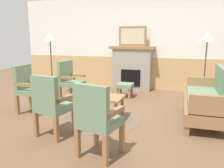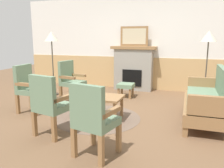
# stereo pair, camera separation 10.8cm
# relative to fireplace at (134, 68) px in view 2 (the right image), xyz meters

# --- Properties ---
(ground_plane) EXTENTS (14.00, 14.00, 0.00)m
(ground_plane) POSITION_rel_fireplace_xyz_m (0.00, -2.35, -0.65)
(ground_plane) COLOR brown
(wall_back) EXTENTS (7.20, 0.14, 2.70)m
(wall_back) POSITION_rel_fireplace_xyz_m (0.00, 0.25, 0.66)
(wall_back) COLOR white
(wall_back) RESTS_ON ground_plane
(fireplace) EXTENTS (1.30, 0.44, 1.28)m
(fireplace) POSITION_rel_fireplace_xyz_m (0.00, 0.00, 0.00)
(fireplace) COLOR gray
(fireplace) RESTS_ON ground_plane
(framed_picture) EXTENTS (0.80, 0.04, 0.56)m
(framed_picture) POSITION_rel_fireplace_xyz_m (0.00, 0.00, 0.91)
(framed_picture) COLOR olive
(framed_picture) RESTS_ON fireplace
(couch) EXTENTS (0.70, 1.80, 0.98)m
(couch) POSITION_rel_fireplace_xyz_m (1.89, -2.16, -0.26)
(couch) COLOR olive
(couch) RESTS_ON ground_plane
(coffee_table) EXTENTS (0.96, 0.56, 0.44)m
(coffee_table) POSITION_rel_fireplace_xyz_m (-0.08, -2.63, -0.27)
(coffee_table) COLOR olive
(coffee_table) RESTS_ON ground_plane
(round_rug) EXTENTS (1.65, 1.65, 0.01)m
(round_rug) POSITION_rel_fireplace_xyz_m (-0.08, -2.63, -0.65)
(round_rug) COLOR brown
(round_rug) RESTS_ON ground_plane
(book_on_table) EXTENTS (0.27, 0.22, 0.03)m
(book_on_table) POSITION_rel_fireplace_xyz_m (-0.19, -2.71, -0.20)
(book_on_table) COLOR maroon
(book_on_table) RESTS_ON coffee_table
(footstool) EXTENTS (0.40, 0.40, 0.36)m
(footstool) POSITION_rel_fireplace_xyz_m (0.02, -0.93, -0.37)
(footstool) COLOR olive
(footstool) RESTS_ON ground_plane
(armchair_near_fireplace) EXTENTS (0.48, 0.48, 0.98)m
(armchair_near_fireplace) POSITION_rel_fireplace_xyz_m (-1.57, -2.71, -0.11)
(armchair_near_fireplace) COLOR olive
(armchair_near_fireplace) RESTS_ON ground_plane
(armchair_by_window_left) EXTENTS (0.56, 0.56, 0.98)m
(armchair_by_window_left) POSITION_rel_fireplace_xyz_m (-1.14, -1.72, -0.11)
(armchair_by_window_left) COLOR olive
(armchair_by_window_left) RESTS_ON ground_plane
(armchair_front_left) EXTENTS (0.57, 0.57, 0.98)m
(armchair_front_left) POSITION_rel_fireplace_xyz_m (-0.47, -3.63, -0.11)
(armchair_front_left) COLOR olive
(armchair_front_left) RESTS_ON ground_plane
(armchair_front_center) EXTENTS (0.58, 0.58, 0.98)m
(armchair_front_center) POSITION_rel_fireplace_xyz_m (0.43, -4.03, -0.11)
(armchair_front_center) COLOR olive
(armchair_front_center) RESTS_ON ground_plane
(floor_lamp_by_couch) EXTENTS (0.36, 0.36, 1.68)m
(floor_lamp_by_couch) POSITION_rel_fireplace_xyz_m (1.92, -0.84, 0.80)
(floor_lamp_by_couch) COLOR #332D28
(floor_lamp_by_couch) RESTS_ON ground_plane
(floor_lamp_by_chairs) EXTENTS (0.36, 0.36, 1.68)m
(floor_lamp_by_chairs) POSITION_rel_fireplace_xyz_m (-1.89, -1.30, 0.80)
(floor_lamp_by_chairs) COLOR #332D28
(floor_lamp_by_chairs) RESTS_ON ground_plane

